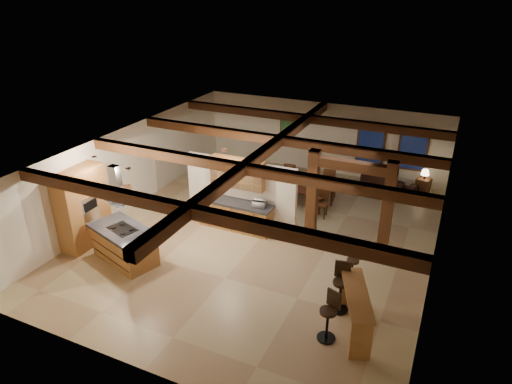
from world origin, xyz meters
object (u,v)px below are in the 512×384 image
at_px(dining_table, 305,196).
at_px(sofa, 389,182).
at_px(bar_counter, 356,305).
at_px(kitchen_island, 125,244).

bearing_deg(dining_table, sofa, 58.96).
distance_m(sofa, bar_counter, 8.27).
bearing_deg(dining_table, bar_counter, -47.33).
distance_m(kitchen_island, sofa, 10.05).
height_order(kitchen_island, dining_table, kitchen_island).
height_order(sofa, bar_counter, bar_counter).
bearing_deg(bar_counter, sofa, 94.54).
height_order(dining_table, bar_counter, bar_counter).
xyz_separation_m(dining_table, bar_counter, (3.16, -5.71, 0.38)).
relative_size(kitchen_island, bar_counter, 1.13).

